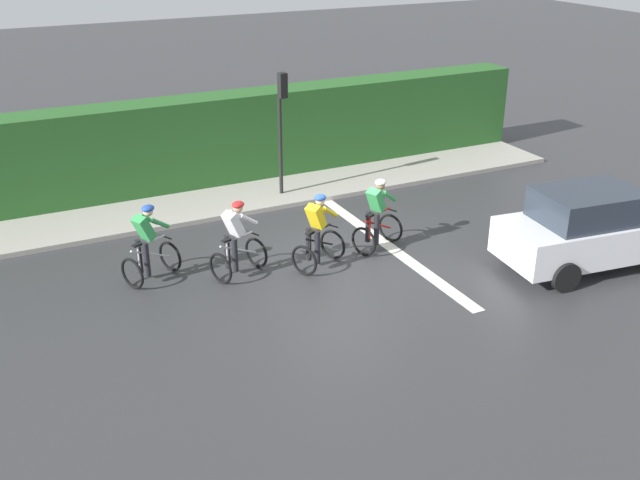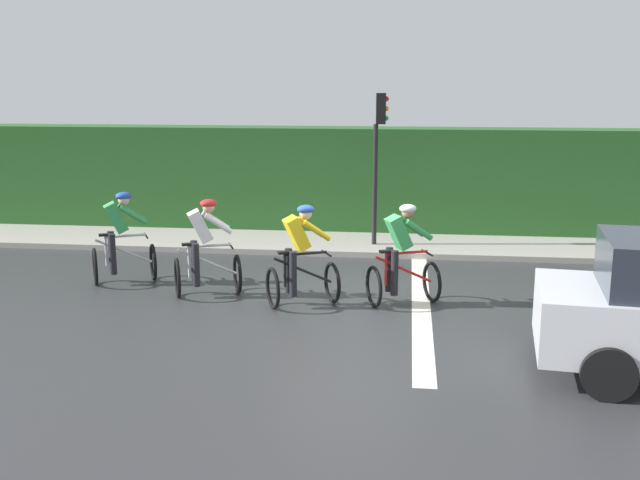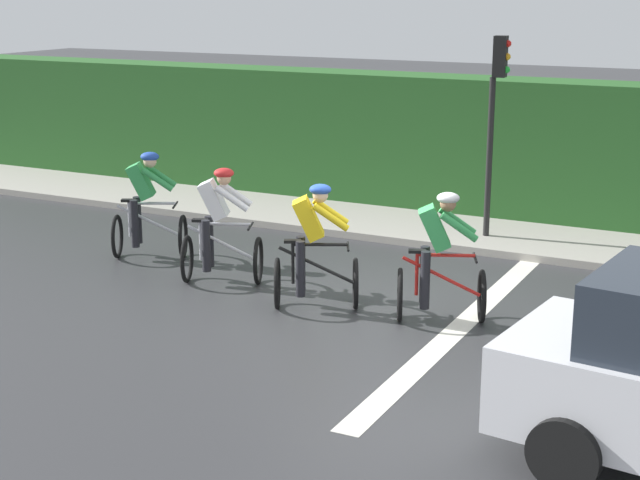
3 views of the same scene
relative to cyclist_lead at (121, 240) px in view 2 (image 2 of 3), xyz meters
name	(u,v)px [view 2 (image 2 of 3)]	position (x,y,z in m)	size (l,w,h in m)	color
ground_plane	(348,301)	(-0.63, -4.15, -0.80)	(80.00, 80.00, 0.00)	#333335
sidewalk_kerb	(277,239)	(3.84, -2.15, -0.74)	(2.80, 21.38, 0.12)	#9E998E
stone_wall_low	(284,225)	(4.74, -2.15, -0.59)	(0.44, 21.38, 0.41)	tan
hedge_wall	(285,180)	(5.04, -2.15, 0.46)	(1.10, 21.38, 2.51)	#265623
road_marking_stop_line	(421,303)	(-0.63, -5.36, -0.79)	(7.00, 0.30, 0.01)	silver
cyclist_lead	(121,240)	(0.00, 0.00, 0.00)	(1.09, 1.27, 1.66)	black
cyclist_second	(205,250)	(-0.60, -1.71, 0.00)	(1.04, 1.26, 1.66)	black
cyclist_mid	(300,258)	(-0.99, -3.40, 0.00)	(1.09, 1.27, 1.66)	black
cyclist_fourth	(402,257)	(-0.73, -5.02, 0.00)	(1.05, 1.26, 1.66)	black
traffic_light_near_crossing	(378,147)	(3.27, -4.45, 1.43)	(0.22, 0.31, 3.34)	black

